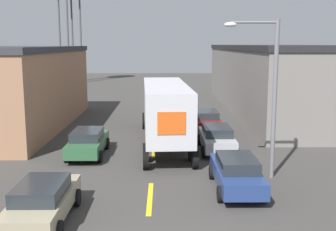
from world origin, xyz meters
TOP-DOWN VIEW (x-y plane):
  - road_centerline at (0.00, 5.97)m, footprint 0.20×19.55m
  - warehouse_left at (-11.28, 20.83)m, footprint 9.35×18.59m
  - warehouse_right at (11.43, 28.56)m, footprint 9.65×28.71m
  - semi_truck at (0.61, 15.71)m, footprint 3.32×13.24m
  - parked_car_left_far at (-3.64, 12.61)m, footprint 1.96×4.68m
  - parked_car_right_near at (3.64, 6.91)m, footprint 1.96×4.68m
  - parked_car_left_near at (-3.64, 3.70)m, footprint 1.96×4.68m
  - parked_car_right_far at (3.64, 19.30)m, footprint 1.96×4.68m
  - parked_car_right_mid at (3.64, 13.56)m, footprint 1.96×4.68m
  - street_lamp at (5.27, 8.58)m, footprint 2.46×0.32m

SIDE VIEW (x-z plane):
  - road_centerline at x=0.00m, z-range 0.00..0.01m
  - parked_car_left_far at x=-3.64m, z-range 0.04..1.51m
  - parked_car_right_near at x=3.64m, z-range 0.04..1.51m
  - parked_car_left_near at x=-3.64m, z-range 0.04..1.51m
  - parked_car_right_far at x=3.64m, z-range 0.04..1.51m
  - parked_car_right_mid at x=3.64m, z-range 0.04..1.51m
  - semi_truck at x=0.61m, z-range 0.40..4.23m
  - warehouse_left at x=-11.28m, z-range 0.01..5.96m
  - warehouse_right at x=11.43m, z-range 0.01..6.04m
  - street_lamp at x=5.27m, z-range 0.62..7.84m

